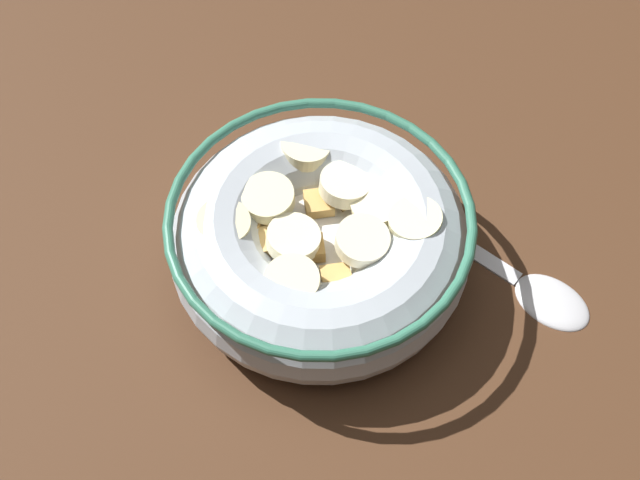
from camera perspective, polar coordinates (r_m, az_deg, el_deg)
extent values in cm
cube|color=#472B19|center=(52.13, 0.00, -2.36)|extent=(112.53, 112.53, 2.00)
cylinder|color=#B2BCC6|center=(51.01, 0.00, -1.63)|extent=(9.64, 9.64, 0.60)
torus|color=#B2BCC6|center=(48.86, 0.00, -0.11)|extent=(17.54, 17.54, 5.65)
torus|color=#337259|center=(46.74, 0.00, 1.55)|extent=(17.61, 17.61, 0.60)
cylinder|color=white|center=(48.57, 0.00, 0.11)|extent=(14.14, 14.14, 0.40)
cube|color=#B78947|center=(47.32, -0.28, -0.76)|extent=(2.39, 2.37, 0.99)
cube|color=tan|center=(49.71, 1.80, 3.25)|extent=(2.25, 2.25, 0.75)
cube|color=tan|center=(48.66, -4.61, 1.48)|extent=(1.68, 1.75, 0.92)
cube|color=tan|center=(47.69, -5.39, -0.59)|extent=(2.38, 2.38, 0.85)
cube|color=tan|center=(46.38, 1.14, -2.68)|extent=(2.40, 2.39, 0.97)
cube|color=tan|center=(46.55, -2.40, -2.82)|extent=(2.11, 2.10, 0.81)
cube|color=#AD7F42|center=(51.20, 2.32, 5.54)|extent=(1.71, 1.79, 0.94)
cube|color=tan|center=(46.04, 5.31, -4.31)|extent=(2.30, 2.31, 0.82)
cube|color=tan|center=(50.88, 0.67, 5.35)|extent=(2.25, 2.25, 0.76)
cube|color=#AD7F42|center=(49.20, 4.22, 2.22)|extent=(1.74, 1.80, 0.89)
cube|color=#B78947|center=(49.93, -6.12, 3.02)|extent=(1.97, 1.99, 0.82)
cube|color=#AD7F42|center=(50.69, -2.55, 4.89)|extent=(2.33, 2.32, 0.79)
cube|color=tan|center=(49.15, -0.08, 2.54)|extent=(2.34, 2.34, 0.76)
cube|color=#AD7F42|center=(45.43, -1.87, -5.19)|extent=(1.95, 1.96, 0.76)
cube|color=tan|center=(50.17, 5.40, 3.70)|extent=(1.74, 1.73, 0.78)
cube|color=tan|center=(47.72, -3.39, -0.04)|extent=(2.40, 2.40, 0.92)
cylinder|color=beige|center=(44.97, -1.92, -2.89)|extent=(3.29, 3.22, 1.27)
cylinder|color=#F9EFC6|center=(48.85, 1.43, 3.92)|extent=(4.26, 4.21, 1.52)
cylinder|color=#F4EABC|center=(48.05, 3.92, 2.41)|extent=(4.31, 4.31, 1.34)
cylinder|color=beige|center=(47.18, 6.52, 1.26)|extent=(4.33, 4.39, 1.41)
cylinder|color=beige|center=(47.96, -3.73, 2.63)|extent=(3.79, 3.73, 1.23)
cylinder|color=#F9EFC6|center=(46.28, 2.73, -0.32)|extent=(4.19, 4.25, 1.36)
cylinder|color=beige|center=(47.26, -6.61, 1.07)|extent=(4.23, 4.26, 1.40)
cylinder|color=#F9EFC6|center=(46.85, -1.83, 0.09)|extent=(3.82, 3.83, 1.38)
cylinder|color=#F4EABC|center=(50.13, -1.01, 6.30)|extent=(4.02, 3.97, 1.31)
ellipsoid|color=silver|center=(51.57, 15.64, -3.92)|extent=(4.05, 5.27, 0.80)
cube|color=silver|center=(52.96, 8.49, 0.54)|extent=(2.92, 10.82, 0.36)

